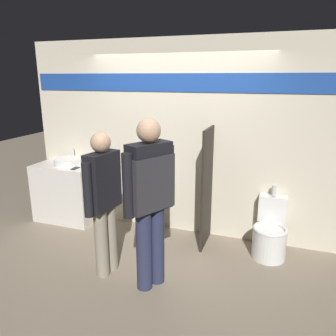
% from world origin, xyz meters
% --- Properties ---
extents(ground_plane, '(16.00, 16.00, 0.00)m').
position_xyz_m(ground_plane, '(0.00, 0.00, 0.00)').
color(ground_plane, gray).
extents(display_wall, '(4.53, 0.07, 2.70)m').
position_xyz_m(display_wall, '(0.00, 0.60, 1.36)').
color(display_wall, beige).
rests_on(display_wall, ground_plane).
extents(sink_counter, '(0.94, 0.51, 0.89)m').
position_xyz_m(sink_counter, '(-1.74, 0.32, 0.45)').
color(sink_counter, silver).
rests_on(sink_counter, ground_plane).
extents(sink_basin, '(0.41, 0.41, 0.24)m').
position_xyz_m(sink_basin, '(-1.69, 0.37, 0.95)').
color(sink_basin, white).
rests_on(sink_basin, sink_counter).
extents(cell_phone, '(0.07, 0.14, 0.01)m').
position_xyz_m(cell_phone, '(-1.46, 0.21, 0.90)').
color(cell_phone, black).
rests_on(cell_phone, sink_counter).
extents(divider_near_counter, '(0.03, 0.55, 1.58)m').
position_xyz_m(divider_near_counter, '(0.50, 0.30, 0.79)').
color(divider_near_counter, '#28231E').
rests_on(divider_near_counter, ground_plane).
extents(urinal_near_counter, '(0.34, 0.28, 1.21)m').
position_xyz_m(urinal_near_counter, '(-0.34, 0.44, 0.82)').
color(urinal_near_counter, silver).
rests_on(urinal_near_counter, ground_plane).
extents(toilet, '(0.42, 0.59, 0.87)m').
position_xyz_m(toilet, '(1.33, 0.25, 0.28)').
color(toilet, white).
rests_on(toilet, ground_plane).
extents(person_in_vest, '(0.43, 0.57, 1.82)m').
position_xyz_m(person_in_vest, '(0.15, -0.81, 1.05)').
color(person_in_vest, '#282D4C').
rests_on(person_in_vest, ground_plane).
extents(person_with_lanyard, '(0.25, 0.57, 1.64)m').
position_xyz_m(person_with_lanyard, '(-0.42, -0.76, 0.91)').
color(person_with_lanyard, gray).
rests_on(person_with_lanyard, ground_plane).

